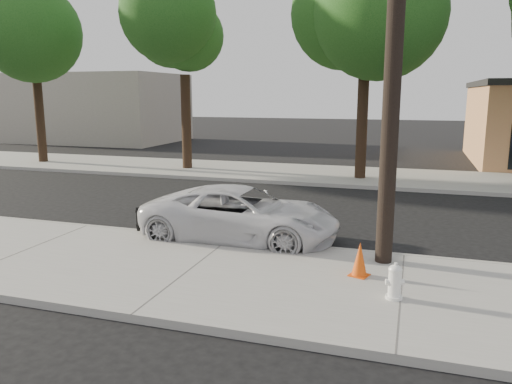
% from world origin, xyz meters
% --- Properties ---
extents(ground, '(120.00, 120.00, 0.00)m').
position_xyz_m(ground, '(0.00, 0.00, 0.00)').
color(ground, black).
rests_on(ground, ground).
extents(near_sidewalk, '(90.00, 4.40, 0.15)m').
position_xyz_m(near_sidewalk, '(0.00, -4.30, 0.07)').
color(near_sidewalk, gray).
rests_on(near_sidewalk, ground).
extents(far_sidewalk, '(90.00, 5.00, 0.15)m').
position_xyz_m(far_sidewalk, '(0.00, 8.50, 0.07)').
color(far_sidewalk, gray).
rests_on(far_sidewalk, ground).
extents(curb_near, '(90.00, 0.12, 0.16)m').
position_xyz_m(curb_near, '(0.00, -2.10, 0.07)').
color(curb_near, '#9E9B93').
rests_on(curb_near, ground).
extents(building_far, '(14.00, 8.00, 5.00)m').
position_xyz_m(building_far, '(-20.00, 20.00, 2.50)').
color(building_far, gray).
rests_on(building_far, ground).
extents(utility_pole, '(1.40, 0.34, 9.00)m').
position_xyz_m(utility_pole, '(3.60, -2.70, 4.70)').
color(utility_pole, black).
rests_on(utility_pole, near_sidewalk).
extents(tree_a, '(4.65, 4.50, 9.00)m').
position_xyz_m(tree_a, '(-13.80, 7.85, 6.53)').
color(tree_a, black).
rests_on(tree_a, far_sidewalk).
extents(tree_b, '(4.34, 4.20, 8.45)m').
position_xyz_m(tree_b, '(-5.81, 8.06, 6.15)').
color(tree_b, black).
rests_on(tree_b, far_sidewalk).
extents(tree_c, '(4.96, 4.80, 9.55)m').
position_xyz_m(tree_c, '(2.22, 7.64, 6.91)').
color(tree_c, black).
rests_on(tree_c, far_sidewalk).
extents(police_cruiser, '(4.78, 2.20, 1.33)m').
position_xyz_m(police_cruiser, '(0.15, -1.73, 0.66)').
color(police_cruiser, silver).
rests_on(police_cruiser, ground).
extents(fire_hydrant, '(0.32, 0.29, 0.59)m').
position_xyz_m(fire_hydrant, '(3.90, -4.61, 0.44)').
color(fire_hydrant, white).
rests_on(fire_hydrant, near_sidewalk).
extents(traffic_cone, '(0.43, 0.43, 0.65)m').
position_xyz_m(traffic_cone, '(3.22, -3.69, 0.47)').
color(traffic_cone, '#E14B0B').
rests_on(traffic_cone, near_sidewalk).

